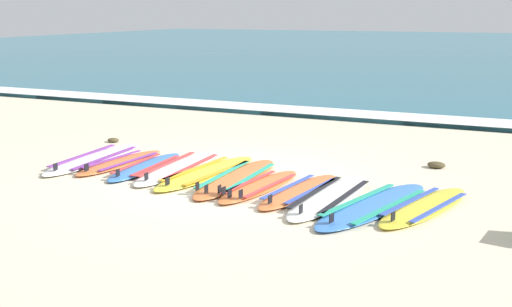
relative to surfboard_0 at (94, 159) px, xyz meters
The scene contains 16 objects.
ground_plane 2.66m from the surfboard_0, ahead, with size 80.00×80.00×0.00m, color beige.
sea 35.51m from the surfboard_0, 85.71° to the left, with size 80.00×60.00×0.10m, color #23667A.
wave_foam_strip 6.53m from the surfboard_0, 65.97° to the left, with size 80.00×1.10×0.11m, color white.
surfboard_0 is the anchor object (origin of this frame).
surfboard_1 0.57m from the surfboard_0, ahead, with size 0.68×2.04×0.18m.
surfboard_2 1.11m from the surfboard_0, ahead, with size 0.56×2.02×0.18m.
surfboard_3 1.62m from the surfboard_0, ahead, with size 0.67×2.48×0.18m.
surfboard_4 2.18m from the surfboard_0, ahead, with size 0.92×2.51×0.18m.
surfboard_5 2.74m from the surfboard_0, ahead, with size 0.62×2.47×0.18m.
surfboard_6 3.26m from the surfboard_0, ahead, with size 0.76×2.03×0.18m.
surfboard_7 3.86m from the surfboard_0, ahead, with size 0.82×2.08×0.18m.
surfboard_8 4.33m from the surfboard_0, ahead, with size 0.82×2.44×0.18m.
surfboard_9 4.97m from the surfboard_0, ahead, with size 1.33×2.62×0.18m.
surfboard_10 5.56m from the surfboard_0, ahead, with size 1.15×2.23×0.18m.
seaweed_clump_near_shoreline 1.50m from the surfboard_0, 114.43° to the left, with size 0.23×0.19×0.08m, color #4C4228.
seaweed_clump_mid_sand 5.68m from the surfboard_0, 18.82° to the left, with size 0.29×0.23×0.10m, color #4C4228.
Camera 1 is at (3.93, -8.02, 2.48)m, focal length 43.20 mm.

